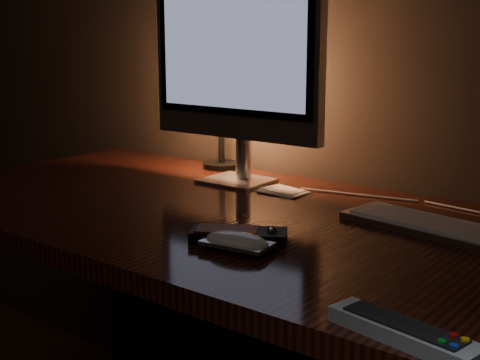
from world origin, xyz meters
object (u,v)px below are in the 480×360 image
Objects in this scene: desk at (263,264)px; tv_remote at (403,332)px; desk_lamp at (220,85)px; monitor at (235,60)px; media_remote at (238,235)px; mouse at (237,244)px; keyboard at (458,231)px.

tv_remote is at bearing -38.65° from desk.
tv_remote is at bearing -33.95° from desk_lamp.
media_remote is (0.30, -0.37, -0.29)m from monitor.
desk is 0.67m from tv_remote.
desk is at bearing -38.20° from monitor.
mouse is (0.14, -0.27, 0.14)m from desk.
keyboard is 1.32× the size of desk_lamp.
keyboard is 2.21× the size of tv_remote.
media_remote is at bearing -51.76° from monitor.
keyboard is 0.40m from media_remote.
monitor is at bearing 179.44° from keyboard.
media_remote is (-0.03, 0.04, 0.00)m from mouse.
desk_lamp is (-0.12, 0.09, -0.07)m from monitor.
desk is 0.53m from desk_lamp.
mouse reaches higher than keyboard.
keyboard reaches higher than desk.
keyboard is at bearing -10.13° from desk_lamp.
media_remote reaches higher than mouse.
tv_remote reaches higher than mouse.
desk is at bearing 109.99° from mouse.
desk is 0.49m from monitor.
keyboard is 0.77m from desk_lamp.
keyboard is at bearing 7.65° from desk.
media_remote is (-0.30, -0.28, 0.00)m from keyboard.
desk_lamp is (-0.72, 0.18, 0.22)m from keyboard.
desk_lamp is (-0.42, 0.46, 0.22)m from media_remote.
media_remote reaches higher than desk.
desk_lamp reaches higher than mouse.
keyboard is at bearing 11.60° from media_remote.
mouse is 0.05m from media_remote.
mouse is (-0.26, -0.32, 0.00)m from keyboard.
desk is 7.86× the size of tv_remote.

